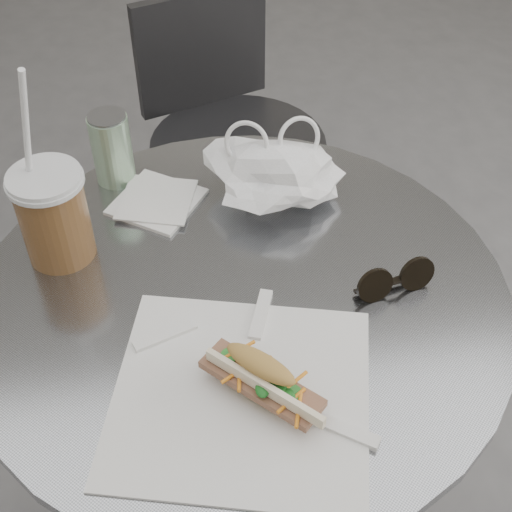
{
  "coord_description": "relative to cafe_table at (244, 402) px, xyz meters",
  "views": [
    {
      "loc": [
        -0.08,
        -0.48,
        1.48
      ],
      "look_at": [
        0.02,
        0.22,
        0.79
      ],
      "focal_mm": 50.0,
      "sensor_mm": 36.0,
      "label": 1
    }
  ],
  "objects": [
    {
      "name": "cafe_table",
      "position": [
        0.0,
        0.0,
        0.0
      ],
      "size": [
        0.76,
        0.76,
        0.74
      ],
      "color": "slate",
      "rests_on": "ground"
    },
    {
      "name": "chair_far",
      "position": [
        0.07,
        0.73,
        -0.11
      ],
      "size": [
        0.43,
        0.46,
        0.79
      ],
      "rotation": [
        0.0,
        0.0,
        3.46
      ],
      "color": "#2A2A2C",
      "rests_on": "ground"
    },
    {
      "name": "sunglasses",
      "position": [
        0.21,
        -0.03,
        0.29
      ],
      "size": [
        0.12,
        0.05,
        0.05
      ],
      "rotation": [
        0.0,
        0.0,
        0.2
      ],
      "color": "black",
      "rests_on": "cafe_table"
    },
    {
      "name": "sandwich_paper",
      "position": [
        -0.02,
        -0.17,
        0.28
      ],
      "size": [
        0.38,
        0.37,
        0.0
      ],
      "primitive_type": "cube",
      "rotation": [
        0.0,
        0.0,
        -0.26
      ],
      "color": "white",
      "rests_on": "cafe_table"
    },
    {
      "name": "banh_mi",
      "position": [
        0.0,
        -0.18,
        0.31
      ],
      "size": [
        0.19,
        0.19,
        0.07
      ],
      "rotation": [
        0.0,
        0.0,
        -0.78
      ],
      "color": "#B38643",
      "rests_on": "sandwich_paper"
    },
    {
      "name": "napkin_stack",
      "position": [
        -0.11,
        0.21,
        0.28
      ],
      "size": [
        0.17,
        0.17,
        0.01
      ],
      "color": "white",
      "rests_on": "cafe_table"
    },
    {
      "name": "iced_coffee",
      "position": [
        -0.25,
        0.12,
        0.35
      ],
      "size": [
        0.11,
        0.11,
        0.31
      ],
      "color": "brown",
      "rests_on": "cafe_table"
    },
    {
      "name": "drink_can",
      "position": [
        -0.17,
        0.29,
        0.34
      ],
      "size": [
        0.06,
        0.06,
        0.12
      ],
      "color": "#5FA361",
      "rests_on": "cafe_table"
    },
    {
      "name": "plastic_bag",
      "position": [
        0.08,
        0.19,
        0.32
      ],
      "size": [
        0.21,
        0.17,
        0.1
      ],
      "primitive_type": null,
      "rotation": [
        0.0,
        0.0,
        -0.09
      ],
      "color": "white",
      "rests_on": "cafe_table"
    }
  ]
}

